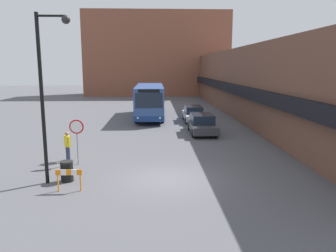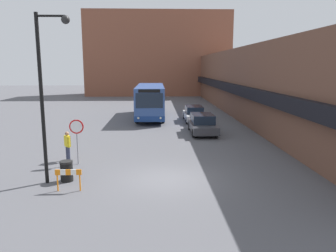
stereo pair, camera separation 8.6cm
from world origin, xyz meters
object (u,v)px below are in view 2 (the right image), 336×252
Objects in this scene: city_bus at (150,101)px; street_lamp at (47,83)px; trash_bin at (67,171)px; stop_sign at (77,132)px; construction_barricade at (68,176)px; parked_car_back at (194,114)px; pedestrian at (67,143)px; parked_car_front at (202,124)px.

city_bus is 1.43× the size of street_lamp.
street_lamp is at bearing -162.44° from trash_bin.
construction_barricade is at bearing -82.38° from stop_sign.
trash_bin is at bearing -87.69° from stop_sign.
parked_car_back is at bearing 64.93° from trash_bin.
construction_barricade is (-7.34, -17.81, -0.07)m from parked_car_back.
trash_bin is (0.58, 0.18, -4.02)m from street_lamp.
pedestrian is 1.75× the size of trash_bin.
stop_sign is 4.08m from construction_barricade.
parked_car_front reaches higher than trash_bin.
stop_sign is at bearing -134.30° from parked_car_front.
pedestrian is 4.73m from construction_barricade.
parked_car_back reaches higher than trash_bin.
stop_sign is (-7.86, -13.92, 1.03)m from parked_car_back.
street_lamp is at bearing -32.42° from pedestrian.
stop_sign is at bearing -102.61° from city_bus.
pedestrian is 1.51× the size of construction_barricade.
city_bus is 2.28× the size of parked_car_front.
parked_car_front reaches higher than parked_car_back.
stop_sign is 2.57× the size of trash_bin.
pedestrian reaches higher than parked_car_back.
street_lamp is (-8.34, -10.90, 3.74)m from parked_car_front.
street_lamp is (-8.34, -16.76, 3.76)m from parked_car_back.
trash_bin is at bearing 17.56° from street_lamp.
parked_car_front is 1.90× the size of stop_sign.
construction_barricade is (0.52, -3.89, -1.10)m from stop_sign.
parked_car_front is 11.31m from pedestrian.
parked_car_back is at bearing 67.60° from construction_barricade.
construction_barricade is at bearing -98.79° from city_bus.
pedestrian is at bearing -139.21° from parked_car_front.
street_lamp is 6.73× the size of construction_barricade.
city_bus is 11.12× the size of trash_bin.
stop_sign reaches higher than construction_barricade.
parked_car_back is 19.26m from construction_barricade.
parked_car_front is 2.79× the size of pedestrian.
parked_car_back is (-0.00, 5.86, -0.02)m from parked_car_front.
street_lamp reaches higher than construction_barricade.
construction_barricade is (0.41, -1.23, 0.19)m from trash_bin.
parked_car_front reaches higher than construction_barricade.
city_bus is 19.27m from trash_bin.
stop_sign is at bearing 97.62° from construction_barricade.
stop_sign is at bearing 10.39° from pedestrian.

